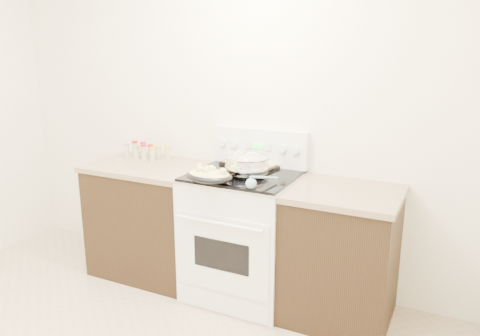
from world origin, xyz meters
The scene contains 10 objects.
room_shell centered at (0.00, 0.00, 1.70)m, with size 4.10×3.60×2.75m.
counter_left centered at (-0.48, 1.43, 0.46)m, with size 0.93×0.67×0.92m.
counter_right centered at (1.08, 1.43, 0.46)m, with size 0.73×0.67×0.92m.
kitchen_range centered at (0.35, 1.42, 0.49)m, with size 0.78×0.73×1.22m.
mixing_bowl centered at (0.40, 1.39, 1.02)m, with size 0.36×0.36×0.19m.
roasting_pan centered at (0.23, 1.14, 0.99)m, with size 0.36×0.26×0.11m.
baking_sheet centered at (0.31, 1.70, 0.96)m, with size 0.49×0.38×0.06m.
wooden_spoon centered at (0.28, 1.22, 0.95)m, with size 0.09×0.24×0.04m.
blue_ladle centered at (0.55, 1.16, 0.97)m, with size 0.14×0.24×0.09m.
spice_jars centered at (-0.63, 1.59, 0.98)m, with size 0.39×0.15×0.13m.
Camera 1 is at (1.74, -1.48, 1.84)m, focal length 35.00 mm.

